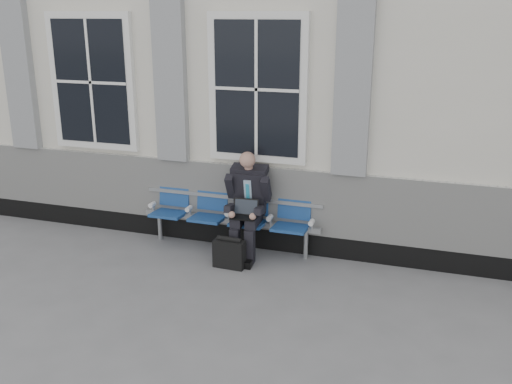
% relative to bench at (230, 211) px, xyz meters
% --- Properties ---
extents(ground, '(70.00, 70.00, 0.00)m').
position_rel_bench_xyz_m(ground, '(0.01, -1.32, -0.55)').
color(ground, slate).
rests_on(ground, ground).
extents(station_building, '(14.40, 4.40, 4.49)m').
position_rel_bench_xyz_m(station_building, '(-0.01, 2.15, 1.67)').
color(station_building, silver).
rests_on(station_building, ground).
extents(bench, '(2.60, 0.47, 0.91)m').
position_rel_bench_xyz_m(bench, '(0.00, 0.00, 0.00)').
color(bench, '#9EA0A3').
rests_on(bench, ground).
extents(businessman, '(0.61, 0.82, 1.46)m').
position_rel_bench_xyz_m(businessman, '(0.31, -0.14, 0.23)').
color(businessman, black).
rests_on(businessman, ground).
extents(briefcase, '(0.42, 0.19, 0.42)m').
position_rel_bench_xyz_m(briefcase, '(0.21, -0.61, -0.36)').
color(briefcase, black).
rests_on(briefcase, ground).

